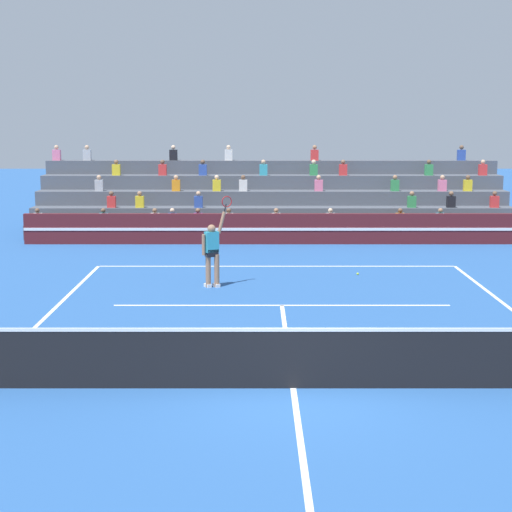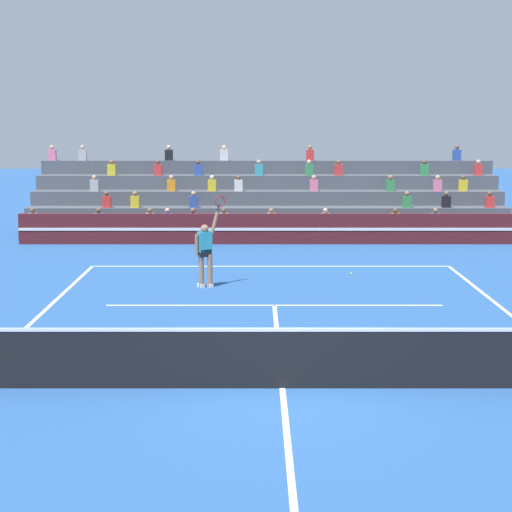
# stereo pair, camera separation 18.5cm
# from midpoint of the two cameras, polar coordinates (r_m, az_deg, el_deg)

# --- Properties ---
(ground_plane) EXTENTS (120.00, 120.00, 0.00)m
(ground_plane) POSITION_cam_midpoint_polar(r_m,az_deg,el_deg) (14.79, 1.91, -8.80)
(ground_plane) COLOR #285699
(court_lines) EXTENTS (11.10, 23.90, 0.01)m
(court_lines) POSITION_cam_midpoint_polar(r_m,az_deg,el_deg) (14.79, 1.91, -8.79)
(court_lines) COLOR white
(court_lines) RESTS_ON ground
(tennis_net) EXTENTS (12.00, 0.10, 1.10)m
(tennis_net) POSITION_cam_midpoint_polar(r_m,az_deg,el_deg) (14.63, 1.92, -6.78)
(tennis_net) COLOR black
(tennis_net) RESTS_ON ground
(sponsor_banner_wall) EXTENTS (18.00, 0.26, 1.10)m
(sponsor_banner_wall) POSITION_cam_midpoint_polar(r_m,az_deg,el_deg) (30.85, 0.78, 1.83)
(sponsor_banner_wall) COLOR #51191E
(sponsor_banner_wall) RESTS_ON ground
(bleacher_stand) EXTENTS (18.56, 4.75, 3.38)m
(bleacher_stand) POSITION_cam_midpoint_polar(r_m,az_deg,el_deg) (34.57, 0.67, 3.42)
(bleacher_stand) COLOR #4C515B
(bleacher_stand) RESTS_ON ground
(tennis_player) EXTENTS (0.84, 0.50, 2.50)m
(tennis_player) POSITION_cam_midpoint_polar(r_m,az_deg,el_deg) (23.05, -3.39, 0.33)
(tennis_player) COLOR #9E7051
(tennis_player) RESTS_ON ground
(tennis_ball) EXTENTS (0.07, 0.07, 0.07)m
(tennis_ball) POSITION_cam_midpoint_polar(r_m,az_deg,el_deg) (25.10, 6.35, -1.18)
(tennis_ball) COLOR #C6DB33
(tennis_ball) RESTS_ON ground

